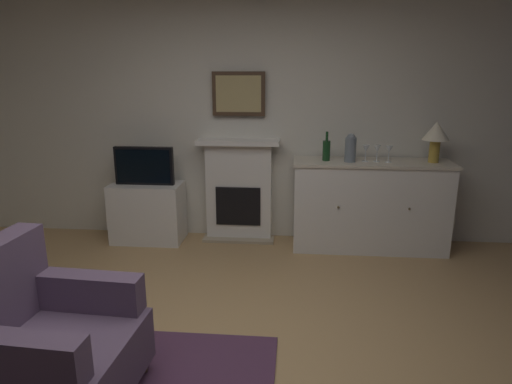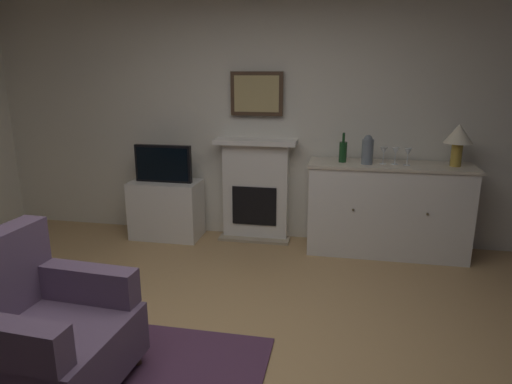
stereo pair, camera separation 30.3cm
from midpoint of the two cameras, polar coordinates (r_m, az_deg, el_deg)
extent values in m
cube|color=tan|center=(2.99, -3.62, -22.99)|extent=(6.37, 5.03, 0.10)
cube|color=silver|center=(4.82, 3.66, 9.62)|extent=(6.37, 0.06, 2.66)
cube|color=white|center=(4.86, 1.78, 0.02)|extent=(0.70, 0.18, 1.05)
cube|color=tan|center=(4.93, 1.54, -6.01)|extent=(0.77, 0.20, 0.03)
cube|color=black|center=(4.81, 1.58, -1.82)|extent=(0.48, 0.02, 0.42)
cube|color=white|center=(4.72, 1.77, 6.39)|extent=(0.87, 0.27, 0.05)
cube|color=#473323|center=(4.74, 1.96, 12.39)|extent=(0.55, 0.03, 0.45)
cube|color=tan|center=(4.72, 1.93, 12.38)|extent=(0.47, 0.01, 0.37)
cube|color=white|center=(4.69, 18.16, -2.31)|extent=(1.54, 0.45, 0.89)
cube|color=beige|center=(4.58, 18.63, 3.22)|extent=(1.57, 0.48, 0.03)
sphere|color=brown|center=(4.41, 14.21, -2.25)|extent=(0.02, 0.02, 0.02)
sphere|color=brown|center=(4.51, 22.83, -2.63)|extent=(0.02, 0.02, 0.02)
cylinder|color=#B79338|center=(4.67, 25.90, 4.28)|extent=(0.10, 0.10, 0.22)
cone|color=#EFE5C6|center=(4.64, 26.18, 6.70)|extent=(0.26, 0.26, 0.18)
cylinder|color=#193F1E|center=(4.52, 12.92, 4.97)|extent=(0.08, 0.08, 0.20)
cylinder|color=#193F1E|center=(4.49, 13.03, 6.78)|extent=(0.03, 0.03, 0.09)
cylinder|color=silver|center=(4.55, 17.71, 3.45)|extent=(0.06, 0.06, 0.00)
cylinder|color=silver|center=(4.54, 17.76, 4.03)|extent=(0.01, 0.01, 0.09)
cone|color=silver|center=(4.53, 17.84, 5.03)|extent=(0.07, 0.07, 0.07)
cylinder|color=silver|center=(4.56, 19.09, 3.36)|extent=(0.06, 0.06, 0.00)
cylinder|color=silver|center=(4.55, 19.14, 3.95)|extent=(0.01, 0.01, 0.09)
cone|color=silver|center=(4.54, 19.23, 4.94)|extent=(0.07, 0.07, 0.07)
cylinder|color=silver|center=(4.56, 20.49, 3.23)|extent=(0.06, 0.06, 0.00)
cylinder|color=silver|center=(4.55, 20.54, 3.81)|extent=(0.01, 0.01, 0.09)
cone|color=silver|center=(4.54, 20.64, 4.80)|extent=(0.07, 0.07, 0.07)
cylinder|color=slate|center=(4.48, 15.92, 4.95)|extent=(0.11, 0.11, 0.24)
sphere|color=slate|center=(4.46, 16.03, 6.46)|extent=(0.08, 0.08, 0.08)
cube|color=white|center=(5.01, -9.65, -2.21)|extent=(0.75, 0.42, 0.64)
cube|color=black|center=(4.86, -10.00, 3.56)|extent=(0.62, 0.06, 0.40)
cube|color=black|center=(4.83, -10.13, 3.48)|extent=(0.57, 0.01, 0.35)
cube|color=#604C66|center=(2.86, -21.66, -18.41)|extent=(0.84, 0.81, 0.32)
cube|color=#604C66|center=(2.52, -26.67, -16.72)|extent=(0.73, 0.18, 0.22)
cube|color=#604C66|center=(2.96, -18.53, -10.97)|extent=(0.73, 0.18, 0.22)
cylinder|color=#473323|center=(3.05, -11.98, -20.14)|extent=(0.05, 0.05, 0.10)
cylinder|color=#473323|center=(3.37, -22.92, -17.34)|extent=(0.05, 0.05, 0.10)
camera|label=1|loc=(0.15, -87.14, 0.77)|focal=31.41mm
camera|label=2|loc=(0.15, 92.86, -0.77)|focal=31.41mm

